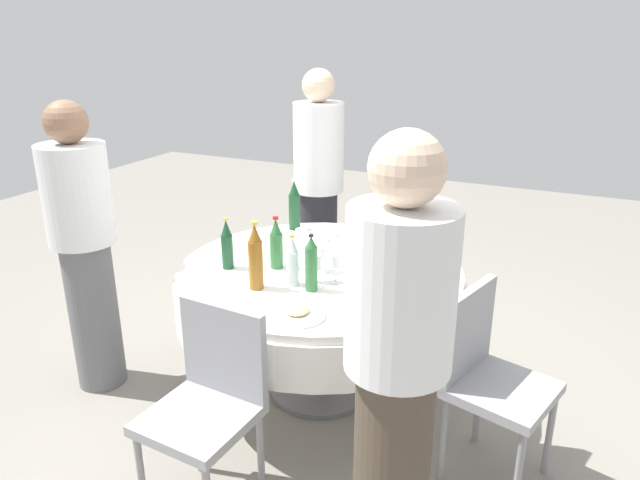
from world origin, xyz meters
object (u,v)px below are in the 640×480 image
(bottle_dark_green_left, at_px, (294,206))
(plate_inner, at_px, (375,281))
(bottle_amber_east, at_px, (256,258))
(wine_glass_outer, at_px, (316,263))
(chair_left, at_px, (487,370))
(dining_table, at_px, (320,293))
(wine_glass_west, at_px, (336,261))
(wine_glass_left, at_px, (323,254))
(bottle_amber_right, at_px, (389,295))
(wine_glass_east, at_px, (301,236))
(plate_mid, at_px, (298,314))
(person_right, at_px, (84,246))
(person_north, at_px, (319,187))
(chair_outer, at_px, (210,394))
(bottle_clear_north, at_px, (293,262))
(person_front, at_px, (396,374))
(bottle_green_front, at_px, (276,244))
(bottle_dark_green_outer, at_px, (227,245))
(bottle_green_west, at_px, (311,264))

(bottle_dark_green_left, relative_size, plate_inner, 1.24)
(bottle_amber_east, xyz_separation_m, wine_glass_outer, (-0.18, 0.22, -0.06))
(plate_inner, xyz_separation_m, chair_left, (0.18, 0.58, -0.23))
(dining_table, height_order, wine_glass_west, wine_glass_west)
(dining_table, height_order, wine_glass_left, wine_glass_left)
(bottle_amber_right, height_order, wine_glass_outer, bottle_amber_right)
(wine_glass_east, relative_size, plate_mid, 0.59)
(wine_glass_left, relative_size, person_right, 0.09)
(person_north, bearing_deg, chair_outer, -103.29)
(wine_glass_outer, height_order, person_north, person_north)
(chair_left, bearing_deg, bottle_clear_north, -74.53)
(bottle_clear_north, xyz_separation_m, bottle_amber_east, (0.11, -0.14, 0.04))
(person_north, bearing_deg, person_front, -84.21)
(dining_table, relative_size, person_right, 0.95)
(bottle_amber_east, xyz_separation_m, plate_mid, (0.17, 0.31, -0.14))
(bottle_amber_east, bearing_deg, bottle_amber_right, 85.12)
(bottle_green_front, relative_size, bottle_dark_green_outer, 1.02)
(chair_left, bearing_deg, wine_glass_left, -87.80)
(bottle_clear_north, bearing_deg, plate_mid, 31.46)
(wine_glass_left, bearing_deg, chair_left, 76.64)
(bottle_amber_east, relative_size, bottle_dark_green_outer, 1.23)
(dining_table, height_order, bottle_amber_right, bottle_amber_right)
(dining_table, xyz_separation_m, person_front, (0.97, 0.72, 0.27))
(bottle_amber_east, bearing_deg, bottle_dark_green_outer, -120.26)
(bottle_green_west, distance_m, wine_glass_east, 0.48)
(bottle_amber_east, distance_m, person_right, 1.00)
(bottle_green_west, height_order, person_front, person_front)
(wine_glass_left, height_order, plate_mid, wine_glass_left)
(bottle_clear_north, distance_m, bottle_amber_east, 0.18)
(bottle_dark_green_outer, distance_m, plate_inner, 0.77)
(bottle_amber_east, distance_m, chair_outer, 0.67)
(bottle_clear_north, relative_size, chair_left, 0.29)
(bottle_green_front, xyz_separation_m, person_north, (-1.10, -0.28, 0.01))
(dining_table, xyz_separation_m, plate_inner, (0.07, 0.33, 0.16))
(bottle_green_west, xyz_separation_m, wine_glass_outer, (-0.09, -0.02, -0.03))
(wine_glass_east, bearing_deg, chair_outer, 6.18)
(person_right, distance_m, chair_left, 2.10)
(bottle_dark_green_outer, height_order, person_north, person_north)
(bottle_green_front, distance_m, chair_left, 1.17)
(bottle_amber_right, relative_size, bottle_amber_east, 0.79)
(plate_inner, bearing_deg, bottle_dark_green_outer, -79.82)
(bottle_dark_green_outer, distance_m, wine_glass_left, 0.49)
(bottle_amber_east, relative_size, person_north, 0.20)
(plate_mid, relative_size, plate_inner, 0.95)
(bottle_amber_east, relative_size, chair_outer, 0.38)
(bottle_amber_right, bearing_deg, wine_glass_outer, -118.13)
(person_right, bearing_deg, dining_table, -90.00)
(plate_inner, xyz_separation_m, person_front, (0.90, 0.39, 0.11))
(bottle_amber_right, bearing_deg, person_north, -145.05)
(person_north, height_order, person_front, person_north)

